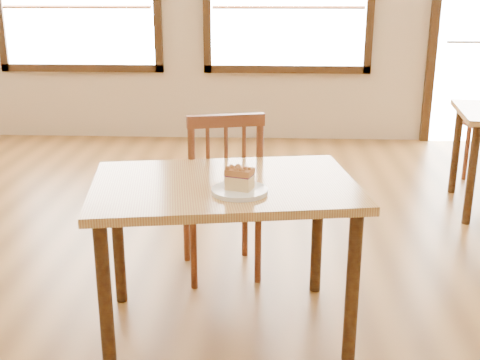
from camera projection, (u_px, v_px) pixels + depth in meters
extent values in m
plane|color=brown|center=(240.00, 340.00, 2.85)|extent=(8.00, 8.00, 0.00)
cube|color=#39250F|center=(82.00, 68.00, 6.48)|extent=(1.76, 0.06, 0.08)
cube|color=#A05C25|center=(77.00, 7.00, 6.25)|extent=(1.56, 0.05, 0.03)
cube|color=#39250F|center=(287.00, 69.00, 6.37)|extent=(1.76, 0.06, 0.08)
cube|color=#A05C25|center=(288.00, 7.00, 6.15)|extent=(1.56, 0.05, 0.03)
cube|color=#39250F|center=(434.00, 37.00, 6.20)|extent=(0.09, 0.06, 2.20)
cube|color=tan|center=(224.00, 186.00, 2.73)|extent=(1.30, 0.97, 0.04)
cylinder|color=#39250F|center=(105.00, 302.00, 2.48)|extent=(0.06, 0.06, 0.71)
cylinder|color=#39250F|center=(352.00, 288.00, 2.59)|extent=(0.06, 0.06, 0.71)
cylinder|color=#39250F|center=(118.00, 239.00, 3.10)|extent=(0.06, 0.06, 0.71)
cylinder|color=#39250F|center=(317.00, 230.00, 3.21)|extent=(0.06, 0.06, 0.71)
cube|color=brown|center=(220.00, 194.00, 3.40)|extent=(0.54, 0.54, 0.04)
cylinder|color=brown|center=(245.00, 223.00, 3.68)|extent=(0.04, 0.04, 0.46)
cylinder|color=brown|center=(186.00, 227.00, 3.61)|extent=(0.04, 0.04, 0.46)
cylinder|color=brown|center=(258.00, 246.00, 3.34)|extent=(0.04, 0.04, 0.46)
cylinder|color=brown|center=(194.00, 252.00, 3.28)|extent=(0.04, 0.04, 0.46)
cylinder|color=brown|center=(260.00, 161.00, 3.17)|extent=(0.04, 0.04, 0.49)
cylinder|color=brown|center=(192.00, 164.00, 3.10)|extent=(0.04, 0.04, 0.49)
cube|color=brown|center=(226.00, 121.00, 3.07)|extent=(0.40, 0.14, 0.06)
cylinder|color=brown|center=(244.00, 163.00, 3.16)|extent=(0.02, 0.02, 0.42)
cylinder|color=brown|center=(226.00, 164.00, 3.14)|extent=(0.02, 0.02, 0.42)
cylinder|color=brown|center=(208.00, 165.00, 3.12)|extent=(0.02, 0.02, 0.42)
cylinder|color=#39250F|center=(471.00, 175.00, 4.14)|extent=(0.06, 0.06, 0.71)
cylinder|color=#39250F|center=(456.00, 150.00, 4.79)|extent=(0.06, 0.06, 0.71)
cylinder|color=brown|center=(466.00, 154.00, 5.15)|extent=(0.04, 0.04, 0.48)
cylinder|color=white|center=(240.00, 191.00, 2.58)|extent=(0.24, 0.24, 0.02)
cylinder|color=white|center=(240.00, 192.00, 2.58)|extent=(0.16, 0.16, 0.01)
cube|color=#D9B47A|center=(240.00, 182.00, 2.56)|extent=(0.13, 0.11, 0.06)
cube|color=#42132B|center=(240.00, 175.00, 2.55)|extent=(0.13, 0.11, 0.01)
cube|color=#9F5B32|center=(240.00, 172.00, 2.55)|extent=(0.13, 0.11, 0.03)
sphere|color=#9F5B32|center=(236.00, 169.00, 2.53)|extent=(0.01, 0.01, 0.01)
sphere|color=#9F5B32|center=(242.00, 168.00, 2.55)|extent=(0.01, 0.01, 0.01)
sphere|color=#9F5B32|center=(243.00, 166.00, 2.57)|extent=(0.02, 0.02, 0.02)
sphere|color=#9F5B32|center=(243.00, 167.00, 2.56)|extent=(0.01, 0.01, 0.01)
sphere|color=#9F5B32|center=(229.00, 168.00, 2.53)|extent=(0.03, 0.03, 0.03)
sphere|color=#9F5B32|center=(243.00, 169.00, 2.53)|extent=(0.02, 0.02, 0.02)
sphere|color=#9F5B32|center=(245.00, 167.00, 2.56)|extent=(0.02, 0.02, 0.02)
sphere|color=#9F5B32|center=(237.00, 170.00, 2.52)|extent=(0.01, 0.01, 0.01)
sphere|color=#9F5B32|center=(231.00, 168.00, 2.54)|extent=(0.02, 0.02, 0.02)
sphere|color=#9F5B32|center=(239.00, 168.00, 2.55)|extent=(0.02, 0.02, 0.02)
sphere|color=#9F5B32|center=(240.00, 169.00, 2.53)|extent=(0.01, 0.01, 0.01)
sphere|color=#9F5B32|center=(243.00, 169.00, 2.53)|extent=(0.02, 0.02, 0.02)
sphere|color=#9F5B32|center=(245.00, 168.00, 2.53)|extent=(0.03, 0.03, 0.03)
sphere|color=#9F5B32|center=(236.00, 165.00, 2.58)|extent=(0.02, 0.02, 0.02)
sphere|color=#9F5B32|center=(225.00, 178.00, 2.56)|extent=(0.01, 0.01, 0.01)
sphere|color=#9F5B32|center=(226.00, 177.00, 2.57)|extent=(0.02, 0.02, 0.02)
sphere|color=#9F5B32|center=(225.00, 177.00, 2.56)|extent=(0.01, 0.01, 0.01)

